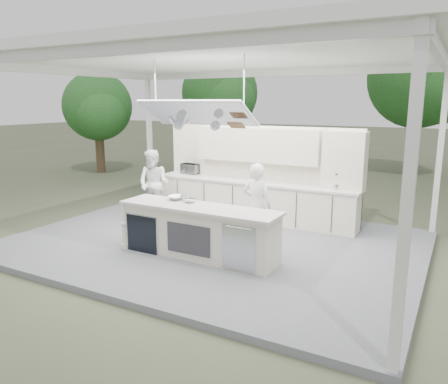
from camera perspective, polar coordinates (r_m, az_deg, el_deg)
The scene contains 12 objects.
ground at distance 9.11m, azimuth -1.29°, elevation -7.10°, with size 90.00×90.00×0.00m, color #494F36.
stage_deck at distance 9.09m, azimuth -1.29°, elevation -6.74°, with size 8.00×6.00×0.12m, color slate.
tent at distance 8.64m, azimuth -1.44°, elevation 16.84°, with size 8.20×6.20×3.86m.
demo_island at distance 8.10m, azimuth -3.46°, elevation -5.14°, with size 3.10×0.79×0.95m.
back_counter at distance 10.57m, azimuth 3.87°, elevation -1.08°, with size 5.08×0.72×0.95m.
back_wall_unit at distance 10.41m, azimuth 6.67°, elevation 4.14°, with size 5.05×0.48×2.25m.
tree_cluster at distance 17.80m, azimuth 14.58°, elevation 12.55°, with size 19.55×9.40×5.85m.
head_chef at distance 8.56m, azimuth 4.31°, elevation -1.73°, with size 0.61×0.40×1.66m, color white.
sous_chef at distance 10.87m, azimuth -9.15°, elevation 1.09°, with size 0.81×0.63×1.67m, color white.
toaster_oven at distance 11.53m, azimuth -4.34°, elevation 3.07°, with size 0.49×0.33×0.27m, color silver.
bowl_large at distance 8.53m, azimuth -6.25°, elevation -0.75°, with size 0.32×0.32×0.08m, color #B3B5BB.
bowl_small at distance 8.29m, azimuth -4.50°, elevation -1.10°, with size 0.23×0.23×0.07m, color silver.
Camera 1 is at (4.34, -7.45, 2.96)m, focal length 35.00 mm.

